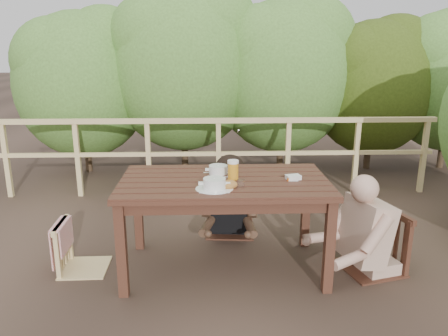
{
  "coord_description": "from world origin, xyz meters",
  "views": [
    {
      "loc": [
        -0.13,
        -3.51,
        1.89
      ],
      "look_at": [
        0.0,
        0.05,
        0.9
      ],
      "focal_mm": 35.26,
      "sensor_mm": 36.0,
      "label": 1
    }
  ],
  "objects_px": {
    "soup_far": "(218,170)",
    "tumbler": "(241,184)",
    "chair_left": "(82,225)",
    "chair_right": "(374,216)",
    "chair_far": "(231,187)",
    "woman": "(231,171)",
    "beer_glass": "(233,171)",
    "diner_right": "(380,191)",
    "soup_near": "(214,184)",
    "table": "(224,225)",
    "bread_roll": "(229,185)",
    "butter_tub": "(293,178)"
  },
  "relations": [
    {
      "from": "chair_left",
      "to": "beer_glass",
      "type": "xyz_separation_m",
      "value": [
        1.3,
        -0.03,
        0.48
      ]
    },
    {
      "from": "soup_near",
      "to": "table",
      "type": "bearing_deg",
      "value": 70.77
    },
    {
      "from": "bread_roll",
      "to": "butter_tub",
      "type": "distance_m",
      "value": 0.58
    },
    {
      "from": "chair_far",
      "to": "soup_near",
      "type": "relative_size",
      "value": 3.28
    },
    {
      "from": "table",
      "to": "chair_far",
      "type": "relative_size",
      "value": 1.77
    },
    {
      "from": "soup_far",
      "to": "bread_roll",
      "type": "xyz_separation_m",
      "value": [
        0.08,
        -0.39,
        -0.01
      ]
    },
    {
      "from": "chair_far",
      "to": "bread_roll",
      "type": "relative_size",
      "value": 7.5
    },
    {
      "from": "chair_far",
      "to": "chair_right",
      "type": "distance_m",
      "value": 1.45
    },
    {
      "from": "tumbler",
      "to": "bread_roll",
      "type": "bearing_deg",
      "value": -165.17
    },
    {
      "from": "woman",
      "to": "soup_far",
      "type": "xyz_separation_m",
      "value": [
        -0.14,
        -0.63,
        0.19
      ]
    },
    {
      "from": "bread_roll",
      "to": "chair_left",
      "type": "bearing_deg",
      "value": 168.79
    },
    {
      "from": "table",
      "to": "chair_right",
      "type": "distance_m",
      "value": 1.28
    },
    {
      "from": "diner_right",
      "to": "soup_near",
      "type": "bearing_deg",
      "value": 82.26
    },
    {
      "from": "chair_right",
      "to": "diner_right",
      "type": "height_order",
      "value": "diner_right"
    },
    {
      "from": "diner_right",
      "to": "tumbler",
      "type": "distance_m",
      "value": 1.19
    },
    {
      "from": "table",
      "to": "tumbler",
      "type": "bearing_deg",
      "value": -57.68
    },
    {
      "from": "chair_right",
      "to": "woman",
      "type": "relative_size",
      "value": 0.75
    },
    {
      "from": "chair_right",
      "to": "diner_right",
      "type": "bearing_deg",
      "value": 74.92
    },
    {
      "from": "chair_left",
      "to": "beer_glass",
      "type": "distance_m",
      "value": 1.38
    },
    {
      "from": "chair_far",
      "to": "bread_roll",
      "type": "distance_m",
      "value": 1.06
    },
    {
      "from": "table",
      "to": "beer_glass",
      "type": "bearing_deg",
      "value": -2.38
    },
    {
      "from": "beer_glass",
      "to": "chair_left",
      "type": "bearing_deg",
      "value": 178.71
    },
    {
      "from": "chair_right",
      "to": "tumbler",
      "type": "xyz_separation_m",
      "value": [
        -1.15,
        -0.13,
        0.34
      ]
    },
    {
      "from": "woman",
      "to": "tumbler",
      "type": "xyz_separation_m",
      "value": [
        0.03,
        -1.0,
        0.18
      ]
    },
    {
      "from": "woman",
      "to": "table",
      "type": "bearing_deg",
      "value": 88.32
    },
    {
      "from": "diner_right",
      "to": "bread_roll",
      "type": "xyz_separation_m",
      "value": [
        -1.27,
        -0.16,
        0.12
      ]
    },
    {
      "from": "diner_right",
      "to": "bread_roll",
      "type": "distance_m",
      "value": 1.29
    },
    {
      "from": "soup_far",
      "to": "chair_right",
      "type": "bearing_deg",
      "value": -10.1
    },
    {
      "from": "chair_left",
      "to": "beer_glass",
      "type": "bearing_deg",
      "value": -92.46
    },
    {
      "from": "tumbler",
      "to": "woman",
      "type": "bearing_deg",
      "value": 91.77
    },
    {
      "from": "chair_far",
      "to": "woman",
      "type": "relative_size",
      "value": 0.74
    },
    {
      "from": "diner_right",
      "to": "chair_far",
      "type": "bearing_deg",
      "value": 39.93
    },
    {
      "from": "soup_near",
      "to": "tumbler",
      "type": "bearing_deg",
      "value": 12.96
    },
    {
      "from": "chair_right",
      "to": "tumbler",
      "type": "relative_size",
      "value": 13.89
    },
    {
      "from": "chair_far",
      "to": "chair_right",
      "type": "height_order",
      "value": "chair_right"
    },
    {
      "from": "beer_glass",
      "to": "butter_tub",
      "type": "height_order",
      "value": "beer_glass"
    },
    {
      "from": "chair_right",
      "to": "woman",
      "type": "height_order",
      "value": "woman"
    },
    {
      "from": "diner_right",
      "to": "butter_tub",
      "type": "xyz_separation_m",
      "value": [
        -0.73,
        0.04,
        0.11
      ]
    },
    {
      "from": "butter_tub",
      "to": "chair_left",
      "type": "bearing_deg",
      "value": 164.47
    },
    {
      "from": "table",
      "to": "soup_near",
      "type": "xyz_separation_m",
      "value": [
        -0.09,
        -0.25,
        0.45
      ]
    },
    {
      "from": "chair_left",
      "to": "tumbler",
      "type": "bearing_deg",
      "value": -100.59
    },
    {
      "from": "bread_roll",
      "to": "butter_tub",
      "type": "bearing_deg",
      "value": 20.0
    },
    {
      "from": "woman",
      "to": "soup_far",
      "type": "relative_size",
      "value": 4.86
    },
    {
      "from": "tumbler",
      "to": "table",
      "type": "bearing_deg",
      "value": 122.32
    },
    {
      "from": "soup_near",
      "to": "tumbler",
      "type": "xyz_separation_m",
      "value": [
        0.21,
        0.05,
        -0.01
      ]
    },
    {
      "from": "soup_far",
      "to": "tumbler",
      "type": "xyz_separation_m",
      "value": [
        0.17,
        -0.37,
        -0.01
      ]
    },
    {
      "from": "chair_left",
      "to": "diner_right",
      "type": "height_order",
      "value": "diner_right"
    },
    {
      "from": "chair_right",
      "to": "butter_tub",
      "type": "height_order",
      "value": "chair_right"
    },
    {
      "from": "chair_left",
      "to": "chair_right",
      "type": "xyz_separation_m",
      "value": [
        2.5,
        -0.09,
        0.08
      ]
    },
    {
      "from": "woman",
      "to": "soup_far",
      "type": "height_order",
      "value": "woman"
    }
  ]
}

